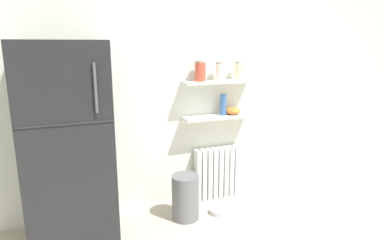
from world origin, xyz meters
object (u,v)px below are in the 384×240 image
Objects in this scene: storage_jar_1 at (220,71)px; shelf_bowl at (233,111)px; pet_food_bowl at (219,211)px; storage_jar_2 at (238,71)px; radiator at (217,173)px; storage_jar_0 at (200,71)px; vase at (223,105)px; trash_bin at (185,197)px; refrigerator at (68,144)px.

storage_jar_1 is 0.48m from shelf_bowl.
storage_jar_2 is at bearing 42.17° from pet_food_bowl.
storage_jar_1 reaches higher than radiator.
storage_jar_0 reaches higher than pet_food_bowl.
storage_jar_0 reaches higher than vase.
trash_bin is (-0.52, -0.30, -1.26)m from storage_jar_1.
pet_food_bowl is (-0.14, -0.37, -0.28)m from radiator.
pet_food_bowl is (1.46, -0.13, -0.89)m from refrigerator.
radiator is 1.19m from storage_jar_1.
refrigerator is 9.03× the size of storage_jar_1.
storage_jar_0 is (-0.23, -0.03, 1.20)m from radiator.
refrigerator is 9.06× the size of pet_food_bowl.
trash_bin is (-0.29, -0.30, -1.27)m from storage_jar_0.
shelf_bowl is (1.78, 0.21, 0.13)m from refrigerator.
shelf_bowl is (0.17, -0.03, 0.74)m from radiator.
shelf_bowl is at bearing -9.84° from radiator.
storage_jar_2 is at bearing 0.00° from storage_jar_1.
storage_jar_1 is at bearing 180.00° from storage_jar_2.
storage_jar_0 is 1.08× the size of storage_jar_2.
radiator is 0.62m from trash_bin.
storage_jar_1 is (0.23, 0.00, -0.01)m from storage_jar_0.
vase reaches higher than radiator.
storage_jar_1 is 1.00× the size of storage_jar_2.
storage_jar_0 reaches higher than radiator.
refrigerator is 1.80m from shelf_bowl.
storage_jar_2 is 1.01× the size of pet_food_bowl.
storage_jar_1 is at bearing 180.00° from vase.
shelf_bowl reaches higher than radiator.
storage_jar_0 reaches higher than shelf_bowl.
vase reaches higher than trash_bin.
storage_jar_0 is at bearing -180.00° from storage_jar_1.
pet_food_bowl is at bearing -111.36° from radiator.
pet_food_bowl is at bearing -113.05° from storage_jar_1.
shelf_bowl is at bearing 23.62° from trash_bin.
pet_food_bowl is at bearing -75.80° from storage_jar_0.
storage_jar_0 is 1.22× the size of shelf_bowl.
shelf_bowl is 1.12m from pet_food_bowl.
trash_bin is (-0.52, -0.33, -0.07)m from radiator.
trash_bin is at bearing -158.03° from storage_jar_2.
pet_food_bowl is at bearing -119.67° from vase.
shelf_bowl is 0.38× the size of trash_bin.
vase is (-0.18, 0.00, -0.37)m from storage_jar_2.
trash_bin is 0.43m from pet_food_bowl.
storage_jar_2 is at bearing -7.40° from radiator.
storage_jar_1 is 1.39m from trash_bin.
shelf_bowl is at bearing 6.73° from refrigerator.
storage_jar_2 is at bearing 0.00° from storage_jar_0.
radiator is 1.22m from storage_jar_0.
storage_jar_0 is (1.38, 0.21, 0.59)m from refrigerator.
refrigerator is 9.00× the size of storage_jar_2.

